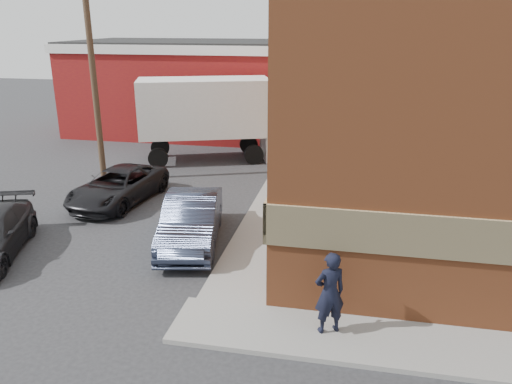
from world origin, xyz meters
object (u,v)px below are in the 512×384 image
at_px(suv_a, 118,186).
at_px(box_truck, 221,114).
at_px(warehouse, 206,87).
at_px(man, 330,293).
at_px(utility_pole, 93,72).
at_px(sedan, 191,220).
at_px(brick_building, 504,82).

height_order(suv_a, box_truck, box_truck).
relative_size(warehouse, man, 8.37).
bearing_deg(man, utility_pole, -69.68).
distance_m(utility_pole, suv_a, 5.20).
bearing_deg(man, sedan, -69.17).
height_order(utility_pole, suv_a, utility_pole).
height_order(man, suv_a, man).
xyz_separation_m(warehouse, box_truck, (2.75, -6.60, -0.46)).
bearing_deg(man, brick_building, -146.08).
bearing_deg(brick_building, utility_pole, 179.98).
bearing_deg(box_truck, man, -85.13).
relative_size(warehouse, box_truck, 1.89).
height_order(sedan, box_truck, box_truck).
relative_size(brick_building, box_truck, 2.12).
relative_size(suv_a, box_truck, 0.55).
xyz_separation_m(warehouse, man, (9.05, -20.76, -1.72)).
relative_size(brick_building, sedan, 3.86).
bearing_deg(suv_a, warehouse, 99.28).
xyz_separation_m(utility_pole, box_truck, (4.25, 4.40, -2.39)).
distance_m(brick_building, warehouse, 18.30).
relative_size(sedan, box_truck, 0.55).
bearing_deg(box_truck, suv_a, -127.27).
bearing_deg(sedan, box_truck, 88.53).
bearing_deg(utility_pole, box_truck, 45.94).
xyz_separation_m(sedan, suv_a, (-4.00, 3.05, -0.11)).
distance_m(brick_building, sedan, 12.12).
distance_m(warehouse, suv_a, 13.73).
bearing_deg(man, box_truck, -92.93).
bearing_deg(suv_a, utility_pole, 135.08).
distance_m(brick_building, man, 11.73).
height_order(brick_building, suv_a, brick_building).
height_order(utility_pole, box_truck, utility_pole).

